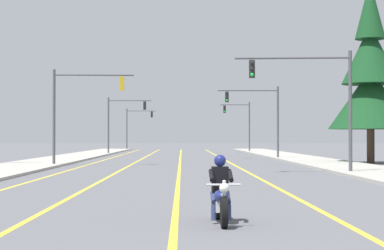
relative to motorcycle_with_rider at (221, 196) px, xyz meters
The scene contains 14 objects.
lane_stripe_center 37.46m from the motorcycle_with_rider, 91.51° to the left, with size 0.16×100.00×0.01m, color yellow.
lane_stripe_left 37.69m from the motorcycle_with_rider, 96.46° to the left, with size 0.16×100.00×0.01m, color yellow.
lane_stripe_right 37.54m from the motorcycle_with_rider, 85.99° to the left, with size 0.16×100.00×0.01m, color yellow.
lane_stripe_far_left 38.12m from the motorcycle_with_rider, 100.75° to the left, with size 0.16×100.00×0.01m, color yellow.
sidewalk_kerb_right 33.68m from the motorcycle_with_rider, 74.44° to the left, with size 4.40×110.00×0.14m, color #ADA89E.
sidewalk_kerb_left 34.14m from the motorcycle_with_rider, 108.12° to the left, with size 4.40×110.00×0.14m, color #ADA89E.
motorcycle_with_rider is the anchor object (origin of this frame).
traffic_signal_near_right 20.86m from the motorcycle_with_rider, 73.28° to the left, with size 5.88×0.56×6.20m.
traffic_signal_near_left 30.50m from the motorcycle_with_rider, 104.45° to the left, with size 5.19×0.51×6.20m.
traffic_signal_mid_right 44.31m from the motorcycle_with_rider, 82.36° to the left, with size 5.23×0.37×6.20m.
traffic_signal_mid_left 60.49m from the motorcycle_with_rider, 97.16° to the left, with size 4.75×0.37×6.20m.
traffic_signal_far_right 69.57m from the motorcycle_with_rider, 84.69° to the left, with size 3.68×0.37×6.20m.
traffic_signal_far_left 89.35m from the motorcycle_with_rider, 95.10° to the left, with size 4.54×0.37×6.20m.
conifer_tree_right_verge_far 36.00m from the motorcycle_with_rider, 69.50° to the left, with size 5.92×5.92×13.03m.
Camera 1 is at (-0.04, -7.07, 1.84)m, focal length 63.98 mm.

